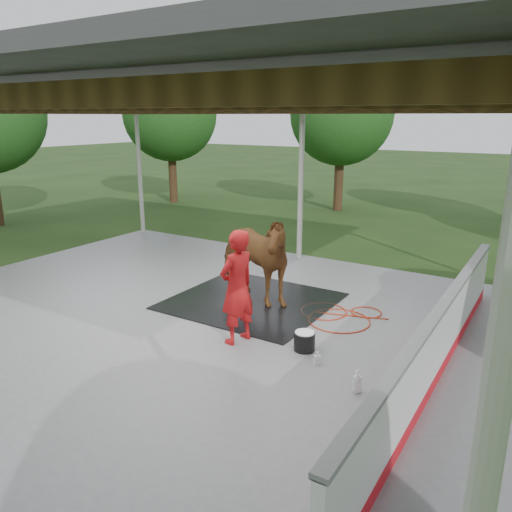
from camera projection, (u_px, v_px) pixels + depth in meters
The scene contains 12 objects.
ground at pixel (186, 317), 9.54m from camera, with size 100.00×100.00×0.00m, color #1E3814.
concrete_slab at pixel (186, 316), 9.53m from camera, with size 12.00×10.00×0.05m, color slate.
pavilion_structure at pixel (178, 100), 8.47m from camera, with size 12.60×10.60×4.05m.
dasher_board at pixel (438, 345), 7.04m from camera, with size 0.16×8.00×1.15m.
tree_belt at pixel (223, 112), 9.10m from camera, with size 28.00×28.00×5.80m.
rubber_mat at pixel (252, 301), 10.20m from camera, with size 3.09×2.89×0.02m, color black.
horse at pixel (252, 257), 9.95m from camera, with size 0.99×2.17×1.83m, color brown.
handler at pixel (237, 287), 8.16m from camera, with size 0.70×0.46×1.92m, color #AC1214.
wash_bucket at pixel (304, 341), 8.05m from camera, with size 0.34×0.34×0.32m.
soap_bottle_a at pixel (357, 381), 6.81m from camera, with size 0.13×0.13×0.34m, color silver.
soap_bottle_b at pixel (317, 358), 7.61m from camera, with size 0.09×0.09×0.20m, color #338CD8.
hose_coil at pixel (338, 316), 9.42m from camera, with size 1.64×1.53×0.02m.
Camera 1 is at (5.83, -6.82, 3.71)m, focal length 35.00 mm.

